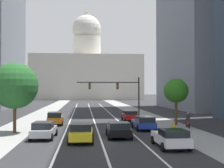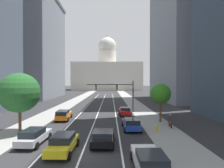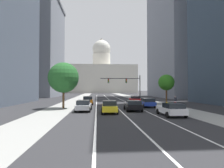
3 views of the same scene
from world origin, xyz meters
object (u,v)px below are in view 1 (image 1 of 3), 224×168
(car_orange, at_px, (55,118))
(car_blue, at_px, (144,123))
(car_red, at_px, (130,116))
(car_silver, at_px, (44,130))
(cyclist, at_px, (188,120))
(car_black, at_px, (119,129))
(car_white, at_px, (171,138))
(fire_hydrant, at_px, (173,127))
(street_tree_far_right, at_px, (176,91))
(traffic_signal_mast, at_px, (118,89))
(street_tree_mid_left, at_px, (15,86))
(car_yellow, at_px, (81,132))
(capitol_building, at_px, (87,73))

(car_orange, height_order, car_blue, car_orange)
(car_red, relative_size, car_silver, 0.94)
(cyclist, bearing_deg, car_black, 132.13)
(car_white, height_order, cyclist, cyclist)
(fire_hydrant, height_order, street_tree_far_right, street_tree_far_right)
(car_black, distance_m, fire_hydrant, 7.21)
(car_black, distance_m, traffic_signal_mast, 19.06)
(traffic_signal_mast, xyz_separation_m, street_tree_mid_left, (-11.90, -14.56, 0.35))
(cyclist, relative_size, street_tree_far_right, 0.31)
(cyclist, bearing_deg, car_yellow, 130.13)
(car_yellow, distance_m, cyclist, 14.16)
(car_red, xyz_separation_m, street_tree_far_right, (4.79, -5.20, 3.37))
(car_black, relative_size, traffic_signal_mast, 0.46)
(car_white, distance_m, traffic_signal_mast, 23.91)
(car_red, bearing_deg, capitol_building, 2.11)
(capitol_building, distance_m, street_tree_far_right, 103.87)
(traffic_signal_mast, relative_size, cyclist, 5.41)
(car_blue, height_order, car_white, car_blue)
(car_yellow, height_order, car_black, car_yellow)
(car_orange, xyz_separation_m, car_silver, (-0.02, -10.51, -0.05))
(capitol_building, xyz_separation_m, car_blue, (4.89, -107.34, -11.19))
(fire_hydrant, xyz_separation_m, street_tree_mid_left, (-15.89, 0.19, 4.16))
(car_black, relative_size, street_tree_far_right, 0.76)
(car_white, xyz_separation_m, car_black, (-3.26, 5.00, -0.00))
(car_red, xyz_separation_m, car_black, (-3.26, -14.54, 0.02))
(capitol_building, xyz_separation_m, traffic_signal_mast, (3.71, -93.84, -7.69))
(cyclist, bearing_deg, car_silver, 117.66)
(car_silver, distance_m, car_black, 6.52)
(car_red, relative_size, traffic_signal_mast, 0.45)
(car_blue, relative_size, car_white, 1.00)
(street_tree_far_right, bearing_deg, car_red, 132.65)
(capitol_building, relative_size, car_black, 11.17)
(car_yellow, height_order, car_white, car_yellow)
(capitol_building, distance_m, street_tree_mid_left, 108.96)
(car_orange, distance_m, street_tree_far_right, 14.97)
(fire_hydrant, height_order, cyclist, cyclist)
(car_silver, relative_size, street_tree_far_right, 0.79)
(car_blue, xyz_separation_m, car_black, (-3.26, -5.12, -0.03))
(car_black, bearing_deg, car_red, -11.42)
(traffic_signal_mast, height_order, street_tree_far_right, traffic_signal_mast)
(car_silver, height_order, street_tree_far_right, street_tree_far_right)
(car_yellow, height_order, street_tree_far_right, street_tree_far_right)
(street_tree_mid_left, bearing_deg, car_white, -34.71)
(capitol_building, distance_m, car_yellow, 114.80)
(car_blue, xyz_separation_m, cyclist, (5.17, 1.10, 0.08))
(car_yellow, distance_m, street_tree_mid_left, 9.58)
(fire_hydrant, bearing_deg, car_white, -107.60)
(car_black, xyz_separation_m, fire_hydrant, (6.07, 3.87, -0.28))
(capitol_building, xyz_separation_m, street_tree_mid_left, (-8.19, -108.41, -7.33))
(car_orange, bearing_deg, car_yellow, -168.29)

